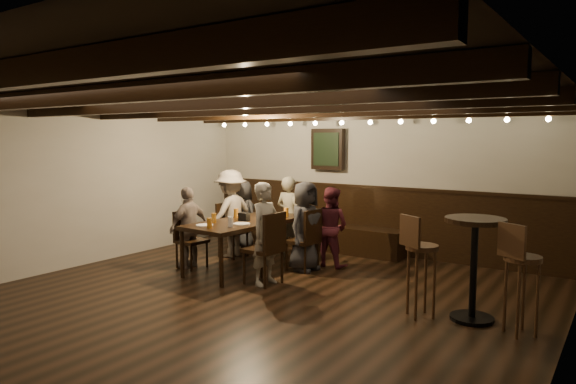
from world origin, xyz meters
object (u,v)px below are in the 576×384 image
Objects in this scene: person_right_near at (305,226)px; bar_stool_left at (420,279)px; person_bench_left at (242,215)px; person_bench_centre at (289,216)px; person_left_near at (231,213)px; bar_stool_right at (521,293)px; person_left_far at (189,227)px; dining_table at (246,224)px; chair_left_far at (191,250)px; person_right_far at (266,234)px; high_top_table at (474,253)px; person_bench_right at (330,227)px; chair_left_near at (232,240)px; chair_right_far at (264,262)px; chair_right_near at (303,251)px.

person_right_near reaches higher than bar_stool_left.
person_bench_left is 0.91m from person_bench_centre.
person_left_near is 1.27× the size of bar_stool_right.
dining_table is at bearing 120.96° from person_left_far.
person_right_near reaches higher than chair_left_far.
bar_stool_right is at bearing -87.10° from person_right_far.
person_bench_centre reaches higher than person_bench_left.
chair_left_far is at bearing 90.00° from person_left_far.
person_bench_left is 1.71m from person_right_near.
person_bench_left is at bearing 50.71° from person_right_far.
bar_stool_left is (2.86, -0.56, -0.25)m from dining_table.
person_bench_centre is 1.19× the size of high_top_table.
dining_table is at bearing 90.00° from person_bench_centre.
person_bench_left is 4.93m from bar_stool_right.
person_right_far is at bearing 140.71° from person_bench_left.
dining_table is at bearing 135.00° from person_bench_left.
person_bench_right is at bearing -18.43° from person_right_near.
person_bench_left is 1.00× the size of person_left_far.
person_left_far is at bearing -2.00° from chair_left_near.
chair_left_near is 0.73× the size of person_bench_right.
chair_left_near is 0.45m from person_left_near.
person_right_far is at bearing -30.96° from dining_table.
person_left_near is 3.75m from bar_stool_left.
person_left_near is 1.75m from person_right_far.
person_right_near is (0.08, 0.90, 0.36)m from chair_right_far.
chair_right_near is (0.74, 0.41, -0.39)m from dining_table.
person_left_near is 1.29× the size of high_top_table.
person_left_near is at bearing 90.00° from person_right_near.
person_left_near is 1.27× the size of bar_stool_left.
chair_left_near is 0.79× the size of bar_stool_right.
chair_left_near is at bearing 90.00° from person_right_near.
person_bench_centre is 1.68m from person_left_far.
person_left_far is 1.50m from person_right_far.
bar_stool_left is (2.14, -0.07, -0.27)m from person_right_far.
person_left_near is 1.08× the size of person_right_near.
person_bench_centre is 0.96m from person_right_near.
person_right_far reaches higher than high_top_table.
chair_right_near is 0.69× the size of person_bench_centre.
person_bench_left is 0.49m from person_left_near.
person_right_far is at bearing -180.00° from person_right_near.
person_bench_right is 0.48m from person_right_near.
person_left_far is 1.10× the size of high_top_table.
high_top_table reaches higher than chair_left_near.
person_right_near is (1.55, 0.82, 0.05)m from person_left_far.
chair_left_far is at bearing 90.00° from person_right_far.
chair_left_far is 1.53m from person_right_far.
person_left_far is at bearing 90.00° from chair_right_far.
person_left_near reaches higher than person_bench_right.
person_right_near is 0.96× the size of person_right_far.
chair_left_far is at bearing -147.92° from dining_table.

